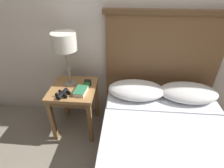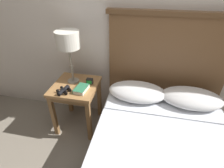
% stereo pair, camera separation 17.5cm
% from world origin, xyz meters
% --- Properties ---
extents(wall_back, '(8.00, 0.06, 2.60)m').
position_xyz_m(wall_back, '(0.00, 1.01, 1.30)').
color(wall_back, silver).
rests_on(wall_back, ground_plane).
extents(nightstand, '(0.48, 0.49, 0.59)m').
position_xyz_m(nightstand, '(-0.63, 0.67, 0.49)').
color(nightstand, '#AD7A47').
rests_on(nightstand, ground_plane).
extents(bed, '(1.29, 1.99, 1.34)m').
position_xyz_m(bed, '(0.32, 0.07, 0.30)').
color(bed, '#4E3520').
rests_on(bed, ground_plane).
extents(table_lamp, '(0.24, 0.24, 0.57)m').
position_xyz_m(table_lamp, '(-0.68, 0.74, 1.05)').
color(table_lamp, gray).
rests_on(table_lamp, nightstand).
extents(book_on_nightstand, '(0.13, 0.19, 0.04)m').
position_xyz_m(book_on_nightstand, '(-0.53, 0.58, 0.61)').
color(book_on_nightstand, silver).
rests_on(book_on_nightstand, nightstand).
extents(binoculars_pair, '(0.15, 0.16, 0.05)m').
position_xyz_m(binoculars_pair, '(-0.69, 0.52, 0.61)').
color(binoculars_pair, black).
rests_on(binoculars_pair, nightstand).
extents(alarm_clock, '(0.07, 0.05, 0.06)m').
position_xyz_m(alarm_clock, '(-0.48, 0.73, 0.62)').
color(alarm_clock, black).
rests_on(alarm_clock, nightstand).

